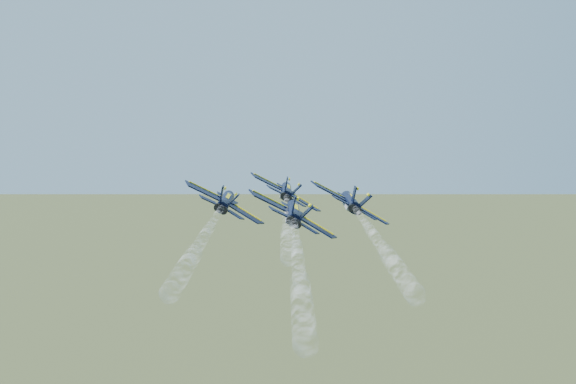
{
  "coord_description": "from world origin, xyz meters",
  "views": [
    {
      "loc": [
        1.38,
        -88.89,
        118.78
      ],
      "look_at": [
        1.45,
        5.64,
        107.75
      ],
      "focal_mm": 45.0,
      "sensor_mm": 36.0,
      "label": 1
    }
  ],
  "objects_px": {
    "jet_slot": "(293,213)",
    "jet_right": "(350,202)",
    "jet_lead": "(286,191)",
    "jet_left": "(225,201)"
  },
  "relations": [
    {
      "from": "jet_slot",
      "to": "jet_right",
      "type": "bearing_deg",
      "value": 52.34
    },
    {
      "from": "jet_lead",
      "to": "jet_right",
      "type": "height_order",
      "value": "same"
    },
    {
      "from": "jet_slot",
      "to": "jet_lead",
      "type": "bearing_deg",
      "value": 91.87
    },
    {
      "from": "jet_left",
      "to": "jet_lead",
      "type": "bearing_deg",
      "value": 54.71
    },
    {
      "from": "jet_left",
      "to": "jet_slot",
      "type": "xyz_separation_m",
      "value": [
        8.74,
        -10.29,
        0.0
      ]
    },
    {
      "from": "jet_lead",
      "to": "jet_right",
      "type": "xyz_separation_m",
      "value": [
        8.29,
        -11.83,
        0.0
      ]
    },
    {
      "from": "jet_lead",
      "to": "jet_left",
      "type": "xyz_separation_m",
      "value": [
        -7.89,
        -11.31,
        0.0
      ]
    },
    {
      "from": "jet_lead",
      "to": "jet_slot",
      "type": "bearing_deg",
      "value": -88.13
    },
    {
      "from": "jet_lead",
      "to": "jet_slot",
      "type": "relative_size",
      "value": 1.0
    },
    {
      "from": "jet_left",
      "to": "jet_right",
      "type": "height_order",
      "value": "same"
    }
  ]
}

